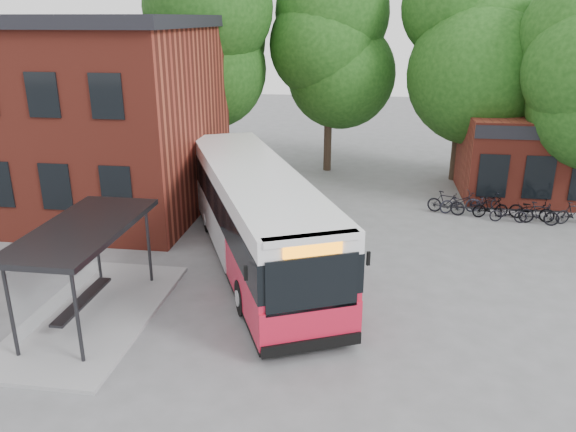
# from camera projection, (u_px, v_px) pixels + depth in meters

# --- Properties ---
(ground) EXTENTS (100.00, 100.00, 0.00)m
(ground) POSITION_uv_depth(u_px,v_px,m) (249.00, 311.00, 17.00)
(ground) COLOR #5C5C5E
(station_building) EXTENTS (18.40, 10.40, 8.50)m
(station_building) POSITION_uv_depth(u_px,v_px,m) (11.00, 113.00, 25.75)
(station_building) COLOR maroon
(station_building) RESTS_ON ground
(bus_shelter) EXTENTS (3.60, 7.00, 2.90)m
(bus_shelter) POSITION_uv_depth(u_px,v_px,m) (88.00, 272.00, 16.20)
(bus_shelter) COLOR #28282B
(bus_shelter) RESTS_ON ground
(bike_rail) EXTENTS (5.20, 0.10, 0.38)m
(bike_rail) POSITION_uv_depth(u_px,v_px,m) (500.00, 212.00, 24.99)
(bike_rail) COLOR #28282B
(bike_rail) RESTS_ON ground
(tree_0) EXTENTS (7.92, 7.92, 11.00)m
(tree_0) POSITION_uv_depth(u_px,v_px,m) (201.00, 73.00, 30.90)
(tree_0) COLOR #174011
(tree_0) RESTS_ON ground
(tree_1) EXTENTS (7.92, 7.92, 10.40)m
(tree_1) POSITION_uv_depth(u_px,v_px,m) (329.00, 79.00, 30.98)
(tree_1) COLOR #174011
(tree_1) RESTS_ON ground
(tree_2) EXTENTS (7.92, 7.92, 11.00)m
(tree_2) POSITION_uv_depth(u_px,v_px,m) (463.00, 77.00, 28.98)
(tree_2) COLOR #174011
(tree_2) RESTS_ON ground
(city_bus) EXTENTS (8.08, 13.40, 3.41)m
(city_bus) POSITION_uv_depth(u_px,v_px,m) (255.00, 216.00, 20.07)
(city_bus) COLOR red
(city_bus) RESTS_ON ground
(bicycle_0) EXTENTS (1.99, 1.24, 0.99)m
(bicycle_0) POSITION_uv_depth(u_px,v_px,m) (459.00, 202.00, 25.41)
(bicycle_0) COLOR black
(bicycle_0) RESTS_ON ground
(bicycle_1) EXTENTS (1.77, 1.10, 1.03)m
(bicycle_1) POSITION_uv_depth(u_px,v_px,m) (446.00, 203.00, 25.26)
(bicycle_1) COLOR black
(bicycle_1) RESTS_ON ground
(bicycle_2) EXTENTS (1.70, 1.10, 0.84)m
(bicycle_2) POSITION_uv_depth(u_px,v_px,m) (486.00, 201.00, 25.79)
(bicycle_2) COLOR black
(bicycle_2) RESTS_ON ground
(bicycle_3) EXTENTS (1.64, 0.71, 0.96)m
(bicycle_3) POSITION_uv_depth(u_px,v_px,m) (490.00, 207.00, 24.77)
(bicycle_3) COLOR black
(bicycle_3) RESTS_ON ground
(bicycle_4) EXTENTS (1.57, 0.62, 0.81)m
(bicycle_4) POSITION_uv_depth(u_px,v_px,m) (508.00, 213.00, 24.24)
(bicycle_4) COLOR black
(bicycle_4) RESTS_ON ground
(bicycle_5) EXTENTS (1.71, 0.84, 0.99)m
(bicycle_5) POSITION_uv_depth(u_px,v_px,m) (539.00, 213.00, 23.94)
(bicycle_5) COLOR black
(bicycle_5) RESTS_ON ground
(bicycle_6) EXTENTS (1.99, 1.25, 0.99)m
(bicycle_6) POSITION_uv_depth(u_px,v_px,m) (532.00, 210.00, 24.44)
(bicycle_6) COLOR black
(bicycle_6) RESTS_ON ground
(bicycle_7) EXTENTS (1.70, 0.87, 0.98)m
(bicycle_7) POSITION_uv_depth(u_px,v_px,m) (574.00, 213.00, 24.03)
(bicycle_7) COLOR black
(bicycle_7) RESTS_ON ground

